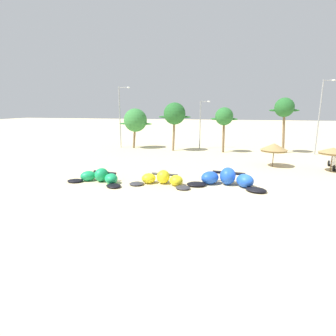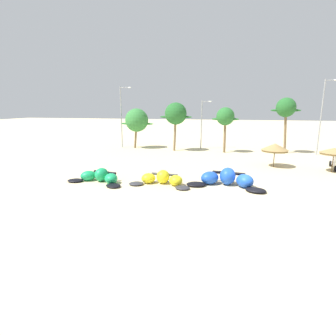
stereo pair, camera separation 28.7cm
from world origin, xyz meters
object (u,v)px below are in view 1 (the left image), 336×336
Objects in this scene: beach_umbrella_middle at (333,151)px; lamppost_east_center at (320,114)px; lamppost_west at (121,114)px; kite_far_left at (100,177)px; palm_left_of_gap at (224,117)px; palm_leftmost at (135,120)px; palm_center_left at (284,108)px; kite_left at (162,179)px; kite_left_of_center at (227,179)px; palm_left at (175,114)px; beach_umbrella_near_van at (274,147)px; lamppost_west_center at (201,122)px.

beach_umbrella_middle is 12.47m from lamppost_east_center.
lamppost_east_center is (31.28, -0.35, 0.22)m from lamppost_west.
kite_far_left is 0.56× the size of lamppost_east_center.
palm_left_of_gap is at bearing -4.38° from lamppost_west.
palm_leftmost is at bearing 1.60° from lamppost_west.
palm_center_left is at bearing 9.11° from palm_left_of_gap.
palm_leftmost is (-26.91, 12.22, 2.42)m from beach_umbrella_middle.
kite_far_left is at bearing -174.66° from kite_left.
kite_left_of_center is 0.95× the size of palm_left.
lamppost_west is (-12.46, 21.05, 5.27)m from kite_left.
lamppost_west reaches higher than palm_center_left.
beach_umbrella_near_van is at bearing -33.54° from palm_left.
palm_left_of_gap reaches higher than beach_umbrella_middle.
palm_leftmost reaches higher than kite_left_of_center.
kite_far_left is 0.59× the size of lamppost_west.
kite_far_left is 12.01m from kite_left_of_center.
kite_left is 23.30m from lamppost_west_center.
beach_umbrella_middle is at bearing -24.43° from palm_leftmost.
beach_umbrella_near_van is at bearing -26.88° from palm_leftmost.
beach_umbrella_middle is 0.38× the size of palm_left.
palm_center_left reaches higher than beach_umbrella_middle.
lamppost_east_center is at bearing -7.18° from lamppost_west_center.
palm_center_left is 13.01m from lamppost_west_center.
lamppost_east_center is at bearing 47.73° from kite_left.
kite_left_of_center is 22.83m from lamppost_west_center.
lamppost_west_center reaches higher than kite_left.
beach_umbrella_near_van is at bearing -104.07° from palm_center_left.
beach_umbrella_near_van is at bearing 60.82° from kite_left_of_center.
palm_left reaches higher than palm_left_of_gap.
lamppost_west_center is (-12.68, 1.79, -2.29)m from palm_center_left.
lamppost_west_center is (3.93, 3.23, -1.38)m from palm_left.
lamppost_west_center is at bearing 72.88° from kite_far_left.
kite_far_left is 25.03m from beach_umbrella_middle.
lamppost_west_center is (1.20, 22.92, 4.05)m from kite_left.
palm_leftmost is 2.80m from lamppost_west.
kite_far_left is 0.83× the size of kite_left_of_center.
kite_left_of_center is 0.71× the size of lamppost_west.
beach_umbrella_middle is at bearing 22.29° from kite_far_left.
beach_umbrella_middle reaches higher than kite_left.
beach_umbrella_middle is 0.35× the size of palm_center_left.
palm_leftmost reaches higher than kite_left.
palm_left is at bearing -175.05° from palm_center_left.
lamppost_east_center reaches higher than beach_umbrella_middle.
beach_umbrella_middle is at bearing -22.36° from lamppost_west.
beach_umbrella_middle is 21.28m from lamppost_west_center.
lamppost_east_center is (13.77, 0.99, 0.48)m from palm_left_of_gap.
lamppost_west is (-17.51, 1.34, 0.26)m from palm_left_of_gap.
beach_umbrella_middle is 0.28× the size of lamppost_west.
palm_center_left is 0.81× the size of lamppost_west.
lamppost_west reaches higher than beach_umbrella_near_van.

